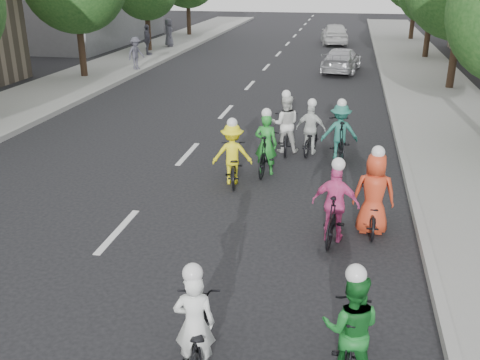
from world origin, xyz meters
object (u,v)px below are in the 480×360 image
(follow_car_trail, at_px, (335,33))
(spectator_0, at_px, (136,53))
(cyclist_7, at_px, (340,135))
(spectator_2, at_px, (169,33))
(cyclist_3, at_px, (335,210))
(cyclist_6, at_px, (285,130))
(cyclist_0, at_px, (197,333))
(cyclist_8, at_px, (311,134))
(spectator_1, at_px, (147,40))
(cyclist_5, at_px, (266,150))
(cyclist_2, at_px, (233,159))
(follow_car_lead, at_px, (342,60))
(cyclist_4, at_px, (373,201))
(cyclist_1, at_px, (350,335))

(follow_car_trail, distance_m, spectator_0, 16.39)
(cyclist_7, bearing_deg, spectator_0, -56.30)
(spectator_2, bearing_deg, spectator_0, 169.81)
(cyclist_3, relative_size, cyclist_6, 0.88)
(cyclist_0, height_order, cyclist_8, same)
(cyclist_3, height_order, cyclist_8, cyclist_3)
(cyclist_3, xyz_separation_m, cyclist_8, (-0.87, 5.27, -0.08))
(spectator_1, bearing_deg, cyclist_5, -166.10)
(cyclist_2, distance_m, cyclist_5, 1.10)
(cyclist_3, height_order, follow_car_trail, cyclist_3)
(follow_car_lead, height_order, spectator_1, spectator_1)
(cyclist_5, relative_size, spectator_0, 1.10)
(cyclist_3, distance_m, cyclist_4, 0.89)
(cyclist_5, xyz_separation_m, follow_car_lead, (1.58, 15.42, -0.02))
(cyclist_7, distance_m, spectator_1, 20.34)
(follow_car_lead, bearing_deg, spectator_1, -5.94)
(spectator_2, bearing_deg, cyclist_5, -173.28)
(cyclist_7, bearing_deg, cyclist_6, -21.77)
(cyclist_1, distance_m, spectator_0, 23.25)
(cyclist_6, relative_size, spectator_2, 1.10)
(cyclist_2, bearing_deg, cyclist_0, 86.63)
(cyclist_5, bearing_deg, cyclist_7, -136.84)
(cyclist_4, height_order, cyclist_5, cyclist_4)
(cyclist_0, xyz_separation_m, cyclist_5, (-0.22, 7.47, 0.09))
(cyclist_1, bearing_deg, cyclist_2, -62.75)
(cyclist_2, bearing_deg, follow_car_trail, -104.59)
(cyclist_3, bearing_deg, cyclist_0, 76.14)
(cyclist_6, bearing_deg, cyclist_4, 109.78)
(cyclist_1, height_order, spectator_0, spectator_0)
(cyclist_4, relative_size, spectator_0, 1.13)
(follow_car_trail, bearing_deg, spectator_1, 32.07)
(spectator_0, bearing_deg, cyclist_7, -114.41)
(follow_car_trail, distance_m, spectator_1, 13.71)
(follow_car_lead, bearing_deg, cyclist_0, 93.59)
(follow_car_trail, bearing_deg, spectator_0, 48.20)
(cyclist_5, relative_size, follow_car_trail, 0.41)
(follow_car_trail, relative_size, spectator_1, 2.44)
(cyclist_1, bearing_deg, spectator_0, -58.91)
(cyclist_4, distance_m, spectator_2, 27.88)
(cyclist_4, height_order, spectator_2, spectator_2)
(cyclist_6, bearing_deg, cyclist_5, 75.75)
(cyclist_1, distance_m, cyclist_7, 8.79)
(cyclist_5, bearing_deg, spectator_0, -53.24)
(cyclist_4, bearing_deg, cyclist_5, -47.93)
(cyclist_4, bearing_deg, spectator_2, -63.10)
(spectator_0, bearing_deg, spectator_2, 30.77)
(cyclist_2, height_order, spectator_2, spectator_2)
(cyclist_4, relative_size, follow_car_trail, 0.42)
(cyclist_2, xyz_separation_m, cyclist_5, (0.71, 0.83, 0.01))
(cyclist_2, relative_size, spectator_0, 1.10)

